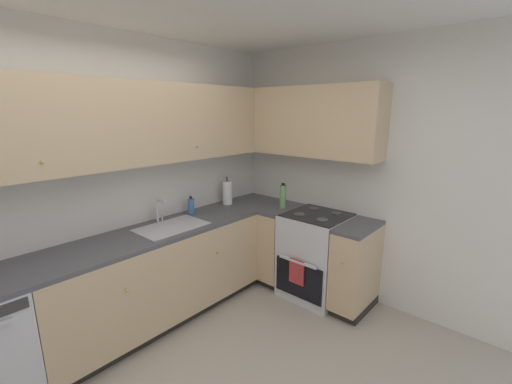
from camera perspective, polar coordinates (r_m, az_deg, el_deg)
The scene contains 14 objects.
wall_back at distance 3.17m, azimuth -26.73°, elevation 0.50°, with size 4.22×0.05×2.62m, color silver.
wall_right at distance 3.55m, azimuth 18.13°, elevation 2.58°, with size 0.05×3.11×2.62m, color silver.
lower_cabinets_back at distance 3.35m, azimuth -16.31°, elevation -13.80°, with size 2.11×0.62×0.86m.
countertop_back at distance 3.17m, azimuth -16.85°, elevation -6.67°, with size 3.32×0.60×0.04m, color #4C4C51.
lower_cabinets_right at distance 3.66m, azimuth 10.67°, elevation -11.02°, with size 0.62×1.16×0.86m.
countertop_right at distance 3.50m, azimuth 10.96°, elevation -4.40°, with size 0.60×1.16×0.03m.
oven_range at distance 3.69m, azimuth 10.21°, elevation -10.47°, with size 0.68×0.62×1.05m.
upper_cabinets_back at distance 3.03m, azimuth -22.16°, elevation 10.69°, with size 3.00×0.34×0.71m.
upper_cabinets_right at distance 3.64m, azimuth 7.97°, elevation 11.87°, with size 0.32×1.71×0.71m.
sink at distance 3.24m, azimuth -14.16°, elevation -6.51°, with size 0.63×0.40×0.10m.
faucet at distance 3.35m, azimuth -16.33°, elevation -2.68°, with size 0.07×0.16×0.24m.
soap_bottle at distance 3.58m, azimuth -11.04°, elevation -2.34°, with size 0.07×0.07×0.19m.
paper_towel_roll at distance 3.87m, azimuth -4.92°, elevation -0.08°, with size 0.11×0.11×0.33m.
oil_bottle at distance 3.72m, azimuth 4.62°, elevation -0.74°, with size 0.07×0.07×0.28m.
Camera 1 is at (-1.13, -1.36, 1.95)m, focal length 23.41 mm.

